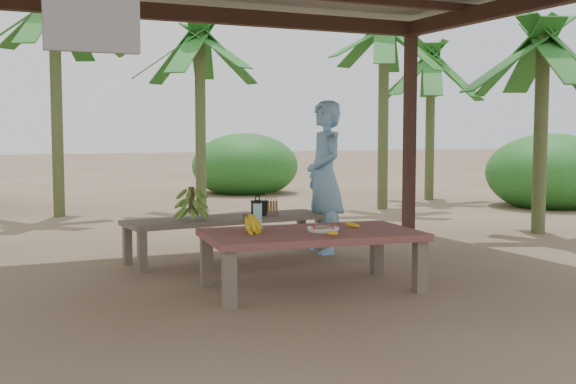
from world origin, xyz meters
name	(u,v)px	position (x,y,z in m)	size (l,w,h in m)	color
ground	(291,281)	(0.00, 0.00, 0.00)	(80.00, 80.00, 0.00)	brown
work_table	(311,239)	(0.01, -0.38, 0.43)	(1.89, 1.18, 0.50)	brown
bench	(229,222)	(-0.14, 1.27, 0.39)	(2.25, 0.81, 0.45)	brown
ripe_banana_bunch	(245,223)	(-0.55, -0.26, 0.59)	(0.28, 0.24, 0.17)	yellow
plate	(323,229)	(0.10, -0.44, 0.52)	(0.27, 0.27, 0.04)	white
loose_banana_front	(333,233)	(0.04, -0.71, 0.52)	(0.04, 0.14, 0.04)	yellow
loose_banana_side	(353,225)	(0.45, -0.32, 0.52)	(0.04, 0.14, 0.04)	yellow
water_flask	(258,215)	(-0.35, -0.04, 0.62)	(0.08, 0.08, 0.29)	#3FC6BF
green_banana_stalk	(192,202)	(-0.56, 1.23, 0.63)	(0.31, 0.31, 0.35)	#598C2D
cooking_pot	(259,208)	(0.21, 1.30, 0.53)	(0.18, 0.18, 0.15)	black
skewer_rack	(271,204)	(0.34, 1.27, 0.57)	(0.18, 0.08, 0.24)	#A57F47
woman	(325,177)	(0.96, 1.22, 0.85)	(0.62, 0.40, 1.69)	#78B2E2
banana_plant_ne	(384,42)	(3.99, 4.89, 2.89)	(1.80, 1.80, 3.39)	#596638
banana_plant_n	(200,50)	(1.04, 5.98, 2.73)	(1.80, 1.80, 3.22)	#596638
banana_plant_nw	(54,19)	(-1.30, 6.02, 3.09)	(1.80, 1.80, 3.59)	#596638
banana_plant_e	(543,57)	(4.26, 1.43, 2.32)	(1.80, 1.80, 2.80)	#596638
banana_plant_far	(431,71)	(5.75, 5.98, 2.53)	(1.80, 1.80, 3.01)	#596638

